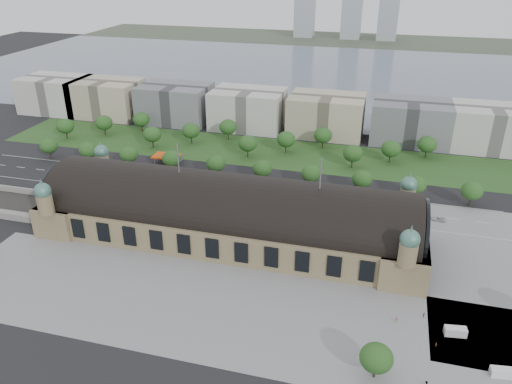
% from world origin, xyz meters
% --- Properties ---
extents(ground, '(900.00, 900.00, 0.00)m').
position_xyz_m(ground, '(0.00, 0.00, 0.00)').
color(ground, black).
rests_on(ground, ground).
extents(station, '(150.00, 48.40, 44.30)m').
position_xyz_m(station, '(0.00, 0.00, 10.28)').
color(station, '#8A7B56').
rests_on(station, ground).
extents(plaza_south, '(190.00, 48.00, 0.12)m').
position_xyz_m(plaza_south, '(10.00, -44.00, 0.00)').
color(plaza_south, gray).
rests_on(plaza_south, ground).
extents(plaza_east, '(56.00, 100.00, 0.12)m').
position_xyz_m(plaza_east, '(103.00, 0.00, 0.00)').
color(plaza_east, gray).
rests_on(plaza_east, ground).
extents(road_slab, '(260.00, 26.00, 0.10)m').
position_xyz_m(road_slab, '(-20.00, 38.00, 0.00)').
color(road_slab, black).
rests_on(road_slab, ground).
extents(grass_belt, '(300.00, 45.00, 0.10)m').
position_xyz_m(grass_belt, '(-15.00, 93.00, 0.00)').
color(grass_belt, '#2C5220').
rests_on(grass_belt, ground).
extents(petrol_station, '(14.00, 13.00, 5.05)m').
position_xyz_m(petrol_station, '(-53.91, 65.28, 2.95)').
color(petrol_station, '#E3490D').
rests_on(petrol_station, ground).
extents(lake, '(700.00, 320.00, 0.08)m').
position_xyz_m(lake, '(0.00, 298.00, 0.00)').
color(lake, slate).
rests_on(lake, ground).
extents(far_shore, '(700.00, 120.00, 0.14)m').
position_xyz_m(far_shore, '(0.00, 498.00, 0.00)').
color(far_shore, '#44513D').
rests_on(far_shore, ground).
extents(far_tower_left, '(24.00, 24.00, 80.00)m').
position_xyz_m(far_tower_left, '(-60.00, 508.00, 40.00)').
color(far_tower_left, '#9EA8B2').
rests_on(far_tower_left, ground).
extents(far_tower_mid, '(24.00, 24.00, 85.00)m').
position_xyz_m(far_tower_mid, '(0.00, 508.00, 42.50)').
color(far_tower_mid, '#9EA8B2').
rests_on(far_tower_mid, ground).
extents(far_tower_right, '(24.00, 24.00, 75.00)m').
position_xyz_m(far_tower_right, '(45.00, 508.00, 37.50)').
color(far_tower_right, '#9EA8B2').
rests_on(far_tower_right, ground).
extents(office_0, '(45.00, 32.00, 24.00)m').
position_xyz_m(office_0, '(-170.00, 133.00, 12.00)').
color(office_0, beige).
rests_on(office_0, ground).
extents(office_1, '(45.00, 32.00, 24.00)m').
position_xyz_m(office_1, '(-130.00, 133.00, 12.00)').
color(office_1, '#C3B499').
rests_on(office_1, ground).
extents(office_2, '(45.00, 32.00, 24.00)m').
position_xyz_m(office_2, '(-80.00, 133.00, 12.00)').
color(office_2, gray).
rests_on(office_2, ground).
extents(office_3, '(45.00, 32.00, 24.00)m').
position_xyz_m(office_3, '(-30.00, 133.00, 12.00)').
color(office_3, beige).
rests_on(office_3, ground).
extents(office_4, '(45.00, 32.00, 24.00)m').
position_xyz_m(office_4, '(20.00, 133.00, 12.00)').
color(office_4, '#C3B499').
rests_on(office_4, ground).
extents(office_5, '(45.00, 32.00, 24.00)m').
position_xyz_m(office_5, '(70.00, 133.00, 12.00)').
color(office_5, gray).
rests_on(office_5, ground).
extents(office_6, '(45.00, 32.00, 24.00)m').
position_xyz_m(office_6, '(115.00, 133.00, 12.00)').
color(office_6, beige).
rests_on(office_6, ground).
extents(tree_row_0, '(9.60, 9.60, 11.52)m').
position_xyz_m(tree_row_0, '(-120.00, 53.00, 7.43)').
color(tree_row_0, '#2D2116').
rests_on(tree_row_0, ground).
extents(tree_row_1, '(9.60, 9.60, 11.52)m').
position_xyz_m(tree_row_1, '(-96.00, 53.00, 7.43)').
color(tree_row_1, '#2D2116').
rests_on(tree_row_1, ground).
extents(tree_row_2, '(9.60, 9.60, 11.52)m').
position_xyz_m(tree_row_2, '(-72.00, 53.00, 7.43)').
color(tree_row_2, '#2D2116').
rests_on(tree_row_2, ground).
extents(tree_row_3, '(9.60, 9.60, 11.52)m').
position_xyz_m(tree_row_3, '(-48.00, 53.00, 7.43)').
color(tree_row_3, '#2D2116').
rests_on(tree_row_3, ground).
extents(tree_row_4, '(9.60, 9.60, 11.52)m').
position_xyz_m(tree_row_4, '(-24.00, 53.00, 7.43)').
color(tree_row_4, '#2D2116').
rests_on(tree_row_4, ground).
extents(tree_row_5, '(9.60, 9.60, 11.52)m').
position_xyz_m(tree_row_5, '(0.00, 53.00, 7.43)').
color(tree_row_5, '#2D2116').
rests_on(tree_row_5, ground).
extents(tree_row_6, '(9.60, 9.60, 11.52)m').
position_xyz_m(tree_row_6, '(24.00, 53.00, 7.43)').
color(tree_row_6, '#2D2116').
rests_on(tree_row_6, ground).
extents(tree_row_7, '(9.60, 9.60, 11.52)m').
position_xyz_m(tree_row_7, '(48.00, 53.00, 7.43)').
color(tree_row_7, '#2D2116').
rests_on(tree_row_7, ground).
extents(tree_row_8, '(9.60, 9.60, 11.52)m').
position_xyz_m(tree_row_8, '(72.00, 53.00, 7.43)').
color(tree_row_8, '#2D2116').
rests_on(tree_row_8, ground).
extents(tree_row_9, '(9.60, 9.60, 11.52)m').
position_xyz_m(tree_row_9, '(96.00, 53.00, 7.43)').
color(tree_row_9, '#2D2116').
rests_on(tree_row_9, ground).
extents(tree_belt_0, '(10.40, 10.40, 12.48)m').
position_xyz_m(tree_belt_0, '(-130.00, 83.00, 8.05)').
color(tree_belt_0, '#2D2116').
rests_on(tree_belt_0, ground).
extents(tree_belt_1, '(10.40, 10.40, 12.48)m').
position_xyz_m(tree_belt_1, '(-111.00, 95.00, 8.05)').
color(tree_belt_1, '#2D2116').
rests_on(tree_belt_1, ground).
extents(tree_belt_2, '(10.40, 10.40, 12.48)m').
position_xyz_m(tree_belt_2, '(-92.00, 107.00, 8.05)').
color(tree_belt_2, '#2D2116').
rests_on(tree_belt_2, ground).
extents(tree_belt_3, '(10.40, 10.40, 12.48)m').
position_xyz_m(tree_belt_3, '(-73.00, 83.00, 8.05)').
color(tree_belt_3, '#2D2116').
rests_on(tree_belt_3, ground).
extents(tree_belt_4, '(10.40, 10.40, 12.48)m').
position_xyz_m(tree_belt_4, '(-54.00, 95.00, 8.05)').
color(tree_belt_4, '#2D2116').
rests_on(tree_belt_4, ground).
extents(tree_belt_5, '(10.40, 10.40, 12.48)m').
position_xyz_m(tree_belt_5, '(-35.00, 107.00, 8.05)').
color(tree_belt_5, '#2D2116').
rests_on(tree_belt_5, ground).
extents(tree_belt_6, '(10.40, 10.40, 12.48)m').
position_xyz_m(tree_belt_6, '(-16.00, 83.00, 8.05)').
color(tree_belt_6, '#2D2116').
rests_on(tree_belt_6, ground).
extents(tree_belt_7, '(10.40, 10.40, 12.48)m').
position_xyz_m(tree_belt_7, '(3.00, 95.00, 8.05)').
color(tree_belt_7, '#2D2116').
rests_on(tree_belt_7, ground).
extents(tree_belt_8, '(10.40, 10.40, 12.48)m').
position_xyz_m(tree_belt_8, '(22.00, 107.00, 8.05)').
color(tree_belt_8, '#2D2116').
rests_on(tree_belt_8, ground).
extents(tree_belt_9, '(10.40, 10.40, 12.48)m').
position_xyz_m(tree_belt_9, '(41.00, 83.00, 8.05)').
color(tree_belt_9, '#2D2116').
rests_on(tree_belt_9, ground).
extents(tree_belt_10, '(10.40, 10.40, 12.48)m').
position_xyz_m(tree_belt_10, '(60.00, 95.00, 8.05)').
color(tree_belt_10, '#2D2116').
rests_on(tree_belt_10, ground).
extents(tree_belt_11, '(10.40, 10.40, 12.48)m').
position_xyz_m(tree_belt_11, '(79.00, 107.00, 8.05)').
color(tree_belt_11, '#2D2116').
rests_on(tree_belt_11, ground).
extents(tree_plaza_s, '(9.00, 9.00, 10.64)m').
position_xyz_m(tree_plaza_s, '(60.00, -60.00, 6.80)').
color(tree_plaza_s, '#2D2116').
rests_on(tree_plaza_s, ground).
extents(traffic_car_1, '(4.99, 2.13, 1.60)m').
position_xyz_m(traffic_car_1, '(-101.42, 39.89, 0.80)').
color(traffic_car_1, gray).
rests_on(traffic_car_1, ground).
extents(traffic_car_2, '(4.98, 2.43, 1.36)m').
position_xyz_m(traffic_car_2, '(-75.91, 38.56, 0.68)').
color(traffic_car_2, black).
rests_on(traffic_car_2, ground).
extents(traffic_car_3, '(5.64, 2.67, 1.59)m').
position_xyz_m(traffic_car_3, '(-29.16, 39.02, 0.80)').
color(traffic_car_3, maroon).
rests_on(traffic_car_3, ground).
extents(traffic_car_4, '(4.74, 2.05, 1.59)m').
position_xyz_m(traffic_car_4, '(-0.42, 36.03, 0.80)').
color(traffic_car_4, '#182643').
rests_on(traffic_car_4, ground).
extents(traffic_car_6, '(5.83, 2.93, 1.58)m').
position_xyz_m(traffic_car_6, '(81.81, 34.92, 0.79)').
color(traffic_car_6, silver).
rests_on(traffic_car_6, ground).
extents(parked_car_0, '(4.09, 3.51, 1.33)m').
position_xyz_m(parked_car_0, '(-59.82, 22.73, 0.66)').
color(parked_car_0, black).
rests_on(parked_car_0, ground).
extents(parked_car_1, '(5.40, 4.58, 1.37)m').
position_xyz_m(parked_car_1, '(-54.53, 21.00, 0.69)').
color(parked_car_1, maroon).
rests_on(parked_car_1, ground).
extents(parked_car_2, '(5.17, 4.20, 1.41)m').
position_xyz_m(parked_car_2, '(-47.88, 21.00, 0.70)').
color(parked_car_2, '#182545').
rests_on(parked_car_2, ground).
extents(parked_car_3, '(4.90, 3.96, 1.57)m').
position_xyz_m(parked_car_3, '(-51.95, 25.00, 0.78)').
color(parked_car_3, '#5B5D63').
rests_on(parked_car_3, ground).
extents(parked_car_4, '(4.12, 2.86, 1.29)m').
position_xyz_m(parked_car_4, '(-37.76, 21.00, 0.64)').
color(parked_car_4, '#BABABC').
rests_on(parked_car_4, ground).
extents(parked_car_5, '(6.22, 5.45, 1.59)m').
position_xyz_m(parked_car_5, '(-51.12, 21.00, 0.80)').
color(parked_car_5, '#94979C').
rests_on(parked_car_5, ground).
extents(parked_car_6, '(5.30, 4.73, 1.48)m').
position_xyz_m(parked_car_6, '(-18.00, 22.13, 0.74)').
color(parked_car_6, black).
rests_on(parked_car_6, ground).
extents(bus_west, '(13.18, 3.99, 3.62)m').
position_xyz_m(bus_west, '(-7.58, 27.00, 1.81)').
color(bus_west, red).
rests_on(bus_west, ground).
extents(bus_mid, '(13.48, 3.50, 3.73)m').
position_xyz_m(bus_mid, '(18.64, 32.00, 1.87)').
color(bus_mid, white).
rests_on(bus_mid, ground).
extents(bus_east, '(10.55, 2.55, 2.93)m').
position_xyz_m(bus_east, '(40.00, 29.19, 1.47)').
color(bus_east, '#B8B0AA').
rests_on(bus_east, ground).
extents(van_east, '(6.68, 3.39, 2.77)m').
position_xyz_m(van_east, '(82.18, -37.24, 1.32)').
color(van_east, silver).
rests_on(van_east, ground).
extents(van_south, '(6.35, 3.23, 2.63)m').
position_xyz_m(van_south, '(92.95, -50.86, 1.26)').
color(van_south, white).
rests_on(van_south, ground).
extents(pedestrian_0, '(0.96, 0.67, 1.80)m').
position_xyz_m(pedestrian_0, '(65.55, -35.92, 0.90)').
color(pedestrian_0, gray).
rests_on(pedestrian_0, ground).
extents(pedestrian_1, '(0.71, 0.67, 1.63)m').
position_xyz_m(pedestrian_1, '(76.74, -43.85, 0.81)').
color(pedestrian_1, gray).
rests_on(pedestrian_1, ground).
extents(pedestrian_2, '(0.92, 0.93, 1.71)m').
position_xyz_m(pedestrian_2, '(73.75, -31.22, 0.86)').
color(pedestrian_2, gray).
rests_on(pedestrian_2, ground).
extents(pedestrian_4, '(1.26, 1.31, 1.96)m').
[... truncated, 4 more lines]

